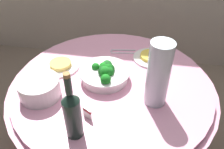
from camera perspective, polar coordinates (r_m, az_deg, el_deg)
buffet_table at (r=1.57m, az=0.00°, el=-11.94°), size 1.16×1.16×0.74m
broccoli_bowl at (r=1.29m, az=-1.70°, el=0.37°), size 0.28×0.28×0.11m
plate_stack at (r=1.25m, az=-17.25°, el=-3.21°), size 0.21×0.21×0.10m
wine_bottle at (r=0.98m, az=-9.61°, el=-9.31°), size 0.07×0.07×0.34m
decorative_fruit_vase at (r=1.12m, az=11.10°, el=-0.67°), size 0.11×0.11×0.34m
serving_tongs at (r=1.55m, az=2.51°, el=5.60°), size 0.17×0.07×0.01m
food_plate_fried_egg at (r=1.50m, az=9.40°, el=4.17°), size 0.22×0.22×0.03m
food_plate_noodles at (r=1.44m, az=-12.37°, el=2.18°), size 0.22×0.22×0.04m
label_placard_front at (r=1.11m, az=-6.05°, el=-9.25°), size 0.05×0.03×0.05m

